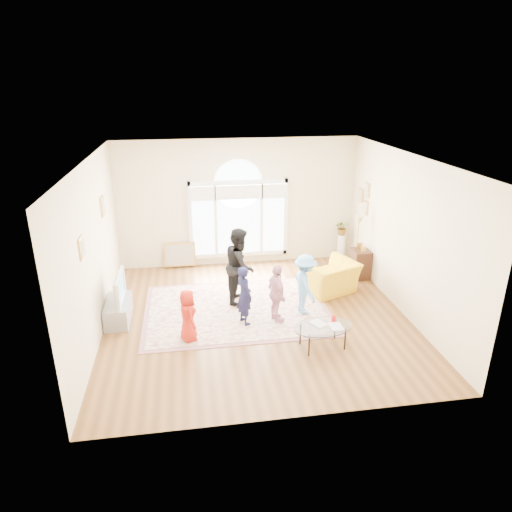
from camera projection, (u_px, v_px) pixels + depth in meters
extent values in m
plane|color=#573719|center=(257.00, 317.00, 9.27)|extent=(6.00, 6.00, 0.00)
plane|color=beige|center=(238.00, 203.00, 11.45)|extent=(6.00, 0.00, 6.00)
plane|color=beige|center=(293.00, 319.00, 5.92)|extent=(6.00, 0.00, 6.00)
plane|color=beige|center=(94.00, 251.00, 8.25)|extent=(0.00, 6.00, 6.00)
plane|color=beige|center=(405.00, 235.00, 9.12)|extent=(0.00, 6.00, 6.00)
plane|color=white|center=(257.00, 158.00, 8.11)|extent=(6.00, 6.00, 0.00)
cube|color=white|center=(239.00, 254.00, 11.90)|extent=(2.50, 0.08, 0.10)
cube|color=white|center=(238.00, 182.00, 11.21)|extent=(2.50, 0.08, 0.10)
cube|color=white|center=(190.00, 221.00, 11.38)|extent=(0.10, 0.08, 2.00)
cube|color=white|center=(286.00, 217.00, 11.73)|extent=(0.10, 0.08, 2.00)
cube|color=#C6E2FF|center=(203.00, 221.00, 11.43)|extent=(0.55, 0.02, 1.80)
cube|color=#C6E2FF|center=(273.00, 217.00, 11.68)|extent=(0.55, 0.02, 1.80)
cube|color=#C6E2FF|center=(239.00, 219.00, 11.56)|extent=(1.10, 0.02, 1.80)
cylinder|color=#C6E2FF|center=(238.00, 184.00, 11.23)|extent=(1.20, 0.02, 1.20)
cube|color=white|center=(216.00, 220.00, 11.46)|extent=(0.07, 0.04, 1.80)
cube|color=white|center=(262.00, 218.00, 11.63)|extent=(0.07, 0.04, 1.80)
cube|color=white|center=(202.00, 193.00, 11.09)|extent=(0.65, 0.12, 0.35)
cube|color=white|center=(239.00, 192.00, 11.22)|extent=(1.20, 0.12, 0.35)
cube|color=white|center=(274.00, 191.00, 11.35)|extent=(0.65, 0.12, 0.35)
cube|color=tan|center=(103.00, 206.00, 9.27)|extent=(0.03, 0.34, 0.40)
cube|color=#ADA38E|center=(103.00, 206.00, 9.28)|extent=(0.01, 0.28, 0.34)
cube|color=tan|center=(82.00, 248.00, 7.28)|extent=(0.03, 0.30, 0.36)
cube|color=#ADA38E|center=(83.00, 248.00, 7.29)|extent=(0.01, 0.24, 0.30)
cube|color=tan|center=(367.00, 190.00, 10.84)|extent=(0.03, 0.28, 0.34)
cube|color=#ADA38E|center=(366.00, 190.00, 10.84)|extent=(0.01, 0.22, 0.28)
cube|color=tan|center=(366.00, 208.00, 10.99)|extent=(0.03, 0.28, 0.34)
cube|color=#ADA38E|center=(365.00, 208.00, 10.99)|extent=(0.01, 0.22, 0.28)
cube|color=tan|center=(361.00, 195.00, 11.24)|extent=(0.03, 0.26, 0.32)
cube|color=#ADA38E|center=(360.00, 195.00, 11.23)|extent=(0.01, 0.20, 0.26)
cube|color=beige|center=(237.00, 309.00, 9.55)|extent=(3.60, 2.60, 0.02)
cube|color=#955F62|center=(237.00, 309.00, 9.55)|extent=(3.80, 2.80, 0.01)
cube|color=gray|center=(118.00, 311.00, 9.07)|extent=(0.45, 1.00, 0.42)
imported|color=black|center=(115.00, 288.00, 8.89)|extent=(0.13, 0.98, 0.56)
cube|color=#4DAAC3|center=(120.00, 288.00, 8.90)|extent=(0.02, 0.80, 0.46)
ellipsoid|color=silver|center=(323.00, 327.00, 8.09)|extent=(1.18, 0.85, 0.02)
cylinder|color=black|center=(335.00, 329.00, 8.44)|extent=(0.03, 0.03, 0.40)
cylinder|color=black|center=(300.00, 335.00, 8.25)|extent=(0.03, 0.03, 0.40)
cylinder|color=black|center=(345.00, 340.00, 8.08)|extent=(0.03, 0.03, 0.40)
cylinder|color=black|center=(309.00, 346.00, 7.89)|extent=(0.03, 0.03, 0.40)
imported|color=#B2A58C|center=(314.00, 326.00, 8.08)|extent=(0.33, 0.36, 0.03)
imported|color=#B2A58C|center=(330.00, 327.00, 8.04)|extent=(0.22, 0.30, 0.02)
cylinder|color=red|center=(334.00, 319.00, 8.22)|extent=(0.07, 0.07, 0.12)
imported|color=yellow|center=(330.00, 277.00, 10.24)|extent=(1.39, 1.31, 0.72)
cube|color=black|center=(360.00, 264.00, 11.01)|extent=(0.40, 0.50, 0.70)
cylinder|color=black|center=(354.00, 275.00, 11.23)|extent=(0.20, 0.20, 0.02)
cylinder|color=#AA8535|center=(356.00, 250.00, 10.99)|extent=(0.02, 0.02, 1.35)
cone|color=#CCB284|center=(359.00, 221.00, 10.73)|extent=(0.27, 0.27, 0.22)
cylinder|color=white|center=(341.00, 247.00, 12.08)|extent=(0.20, 0.20, 0.70)
imported|color=#33722D|center=(342.00, 227.00, 11.88)|extent=(0.40, 0.35, 0.40)
cube|color=tan|center=(181.00, 267.00, 11.72)|extent=(0.80, 0.14, 0.62)
imported|color=red|center=(188.00, 315.00, 8.26)|extent=(0.43, 0.55, 0.99)
imported|color=#16183A|center=(244.00, 295.00, 8.81)|extent=(0.42, 0.51, 1.19)
imported|color=black|center=(240.00, 265.00, 9.66)|extent=(0.77, 0.91, 1.63)
imported|color=#E39FB4|center=(277.00, 293.00, 8.88)|extent=(0.44, 0.74, 1.19)
imported|color=#68AAE5|center=(305.00, 284.00, 9.20)|extent=(0.57, 0.87, 1.26)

